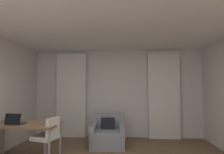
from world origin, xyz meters
TOP-DOWN VIEW (x-y plane):
  - wall_window at (0.00, 3.03)m, footprint 5.12×0.06m
  - ceiling at (0.00, 0.00)m, footprint 5.12×6.12m
  - curtain_left_panel at (-1.38, 2.90)m, footprint 0.90×0.06m
  - curtain_right_panel at (1.38, 2.90)m, footprint 0.90×0.06m
  - armchair at (-0.20, 2.19)m, footprint 0.88×0.92m
  - desk at (-1.76, 1.08)m, footprint 1.36×0.67m
  - desk_chair at (-1.25, 0.99)m, footprint 0.48×0.48m
  - laptop at (-1.90, 0.97)m, footprint 0.33×0.26m

SIDE VIEW (x-z plane):
  - armchair at x=-0.20m, z-range -0.12..0.64m
  - desk_chair at x=-1.25m, z-range -0.05..0.83m
  - desk at x=-1.76m, z-range 0.31..1.05m
  - laptop at x=-1.90m, z-range 0.68..0.89m
  - curtain_left_panel at x=-1.38m, z-range 0.00..2.50m
  - curtain_right_panel at x=1.38m, z-range 0.00..2.50m
  - wall_window at x=0.00m, z-range 0.00..2.60m
  - ceiling at x=0.00m, z-range 2.60..2.66m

